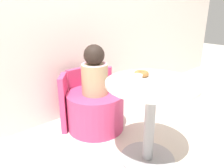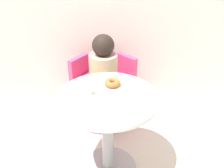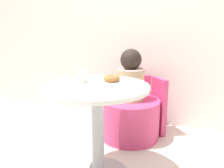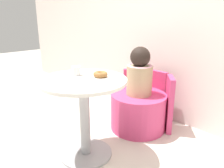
{
  "view_description": "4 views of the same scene",
  "coord_description": "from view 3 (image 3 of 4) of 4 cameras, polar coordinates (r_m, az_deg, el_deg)",
  "views": [
    {
      "loc": [
        -1.26,
        -0.86,
        1.16
      ],
      "look_at": [
        -0.11,
        0.39,
        0.56
      ],
      "focal_mm": 35.0,
      "sensor_mm": 36.0,
      "label": 1
    },
    {
      "loc": [
        -0.15,
        -1.4,
        1.57
      ],
      "look_at": [
        -0.01,
        0.35,
        0.56
      ],
      "focal_mm": 42.0,
      "sensor_mm": 36.0,
      "label": 2
    },
    {
      "loc": [
        0.54,
        -1.18,
        0.98
      ],
      "look_at": [
        -0.11,
        0.36,
        0.59
      ],
      "focal_mm": 35.0,
      "sensor_mm": 36.0,
      "label": 3
    },
    {
      "loc": [
        1.22,
        -0.92,
        1.12
      ],
      "look_at": [
        -0.11,
        0.36,
        0.54
      ],
      "focal_mm": 35.0,
      "sensor_mm": 36.0,
      "label": 4
    }
  ],
  "objects": [
    {
      "name": "back_wall",
      "position": [
        2.38,
        10.22,
        18.37
      ],
      "size": [
        6.0,
        0.06,
        2.4
      ],
      "color": "silver",
      "rests_on": "ground_plane"
    },
    {
      "name": "round_table",
      "position": [
        1.44,
        -3.8,
        -7.92
      ],
      "size": [
        0.67,
        0.67,
        0.66
      ],
      "color": "#99999E",
      "rests_on": "ground_plane"
    },
    {
      "name": "tub_chair",
      "position": [
        2.11,
        4.67,
        -8.87
      ],
      "size": [
        0.56,
        0.56,
        0.37
      ],
      "color": "#D13D70",
      "rests_on": "ground_plane"
    },
    {
      "name": "booth_backrest",
      "position": [
        2.29,
        6.54,
        -4.69
      ],
      "size": [
        0.65,
        0.24,
        0.56
      ],
      "color": "#D13D70",
      "rests_on": "ground_plane"
    },
    {
      "name": "child_figure",
      "position": [
        2.0,
        4.89,
        1.83
      ],
      "size": [
        0.25,
        0.25,
        0.47
      ],
      "color": "tan",
      "rests_on": "tub_chair"
    },
    {
      "name": "donut",
      "position": [
        1.48,
        -0.08,
        1.5
      ],
      "size": [
        0.11,
        0.11,
        0.04
      ],
      "color": "#9E6633",
      "rests_on": "round_table"
    },
    {
      "name": "cup",
      "position": [
        1.46,
        -7.99,
        1.85
      ],
      "size": [
        0.07,
        0.07,
        0.07
      ],
      "color": "white",
      "rests_on": "round_table"
    }
  ]
}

